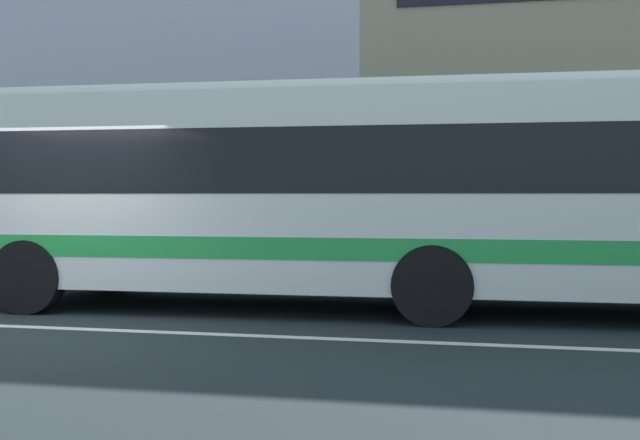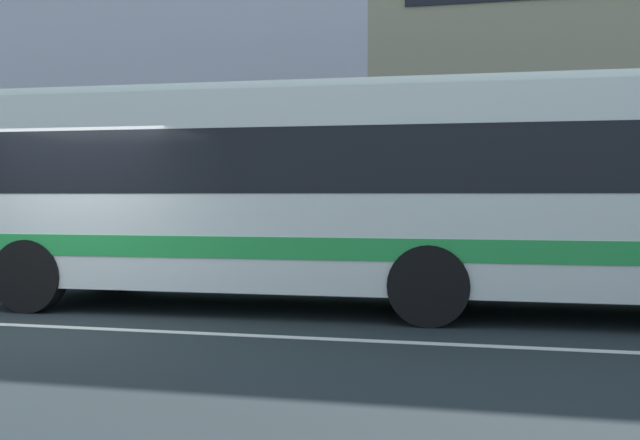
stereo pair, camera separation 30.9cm
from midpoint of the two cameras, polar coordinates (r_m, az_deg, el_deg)
ground_plane at (r=9.95m, az=-19.38°, el=-7.50°), size 160.00×160.00×0.00m
lane_centre_line at (r=9.95m, az=-19.38°, el=-7.48°), size 60.00×0.16×0.01m
hedge_row_far at (r=15.16m, az=-8.27°, el=-2.45°), size 23.73×1.10×0.92m
apartment_block_left at (r=25.92m, az=-17.38°, el=13.80°), size 20.10×8.92×13.97m
transit_bus at (r=10.60m, az=5.62°, el=2.37°), size 11.48×2.88×3.07m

